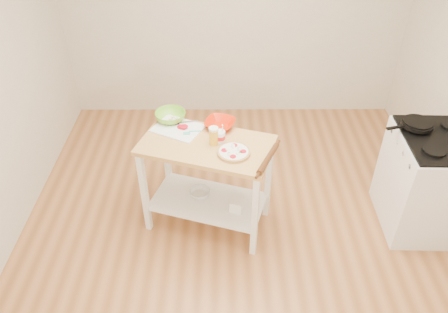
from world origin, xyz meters
The scene contains 15 objects.
room_shell centered at (0.00, 0.00, 1.35)m, with size 4.04×4.54×2.74m.
prep_island centered at (-0.28, 0.23, 0.64)m, with size 1.21×0.89×0.90m.
gas_stove centered at (1.67, 0.23, 0.47)m, with size 0.67×0.78×1.11m.
skillet centered at (1.50, 0.39, 0.98)m, with size 0.42×0.27×0.03m.
pizza centered at (-0.06, 0.08, 0.92)m, with size 0.26×0.26×0.04m.
cutting_board centered at (-0.53, 0.45, 0.91)m, with size 0.49×0.45×0.04m.
spatula centered at (-0.41, 0.37, 0.92)m, with size 0.15×0.06×0.01m.
knife centered at (-0.53, 0.50, 0.92)m, with size 0.27×0.08×0.01m.
orange_bowl centered at (-0.17, 0.47, 0.93)m, with size 0.25×0.25×0.06m, color red.
green_bowl centered at (-0.60, 0.58, 0.94)m, with size 0.27×0.27×0.08m, color #71B62C.
beer_pint centered at (-0.22, 0.22, 0.98)m, with size 0.08×0.08×0.16m.
yogurt_tub centered at (-0.16, 0.25, 0.95)m, with size 0.09×0.09×0.18m.
rolling_pin centered at (0.21, -0.01, 0.92)m, with size 0.05×0.05×0.40m, color #4F2A12.
shelf_glass_bowl centered at (-0.36, 0.29, 0.29)m, with size 0.19×0.19×0.06m, color silver.
shelf_bin centered at (-0.02, 0.11, 0.31)m, with size 0.11×0.11×0.11m, color white.
Camera 1 is at (-0.14, -2.69, 2.99)m, focal length 35.00 mm.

